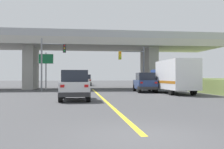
{
  "coord_description": "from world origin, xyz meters",
  "views": [
    {
      "loc": [
        -1.71,
        -6.66,
        1.57
      ],
      "look_at": [
        1.11,
        15.54,
        1.79
      ],
      "focal_mm": 41.54,
      "sensor_mm": 36.0,
      "label": 1
    }
  ],
  "objects_px": {
    "sedan_oncoming": "(86,80)",
    "semi_truck_distant": "(82,77)",
    "suv_lead": "(75,85)",
    "traffic_signal_nearside": "(135,62)",
    "traffic_signal_farside": "(50,58)",
    "box_truck": "(174,76)",
    "suv_crossing": "(145,82)",
    "highway_sign": "(46,62)"
  },
  "relations": [
    {
      "from": "semi_truck_distant",
      "to": "box_truck",
      "type": "bearing_deg",
      "value": -77.27
    },
    {
      "from": "sedan_oncoming",
      "to": "semi_truck_distant",
      "type": "height_order",
      "value": "semi_truck_distant"
    },
    {
      "from": "suv_lead",
      "to": "suv_crossing",
      "type": "xyz_separation_m",
      "value": [
        7.1,
        8.61,
        0.0
      ]
    },
    {
      "from": "box_truck",
      "to": "traffic_signal_nearside",
      "type": "relative_size",
      "value": 1.46
    },
    {
      "from": "traffic_signal_nearside",
      "to": "semi_truck_distant",
      "type": "relative_size",
      "value": 0.74
    },
    {
      "from": "traffic_signal_nearside",
      "to": "highway_sign",
      "type": "relative_size",
      "value": 1.12
    },
    {
      "from": "suv_lead",
      "to": "sedan_oncoming",
      "type": "relative_size",
      "value": 0.96
    },
    {
      "from": "box_truck",
      "to": "sedan_oncoming",
      "type": "height_order",
      "value": "box_truck"
    },
    {
      "from": "suv_lead",
      "to": "highway_sign",
      "type": "relative_size",
      "value": 0.92
    },
    {
      "from": "sedan_oncoming",
      "to": "highway_sign",
      "type": "distance_m",
      "value": 15.4
    },
    {
      "from": "semi_truck_distant",
      "to": "sedan_oncoming",
      "type": "bearing_deg",
      "value": -87.55
    },
    {
      "from": "suv_crossing",
      "to": "semi_truck_distant",
      "type": "relative_size",
      "value": 0.64
    },
    {
      "from": "suv_lead",
      "to": "sedan_oncoming",
      "type": "xyz_separation_m",
      "value": [
        1.5,
        29.38,
        -0.0
      ]
    },
    {
      "from": "traffic_signal_farside",
      "to": "suv_lead",
      "type": "bearing_deg",
      "value": -75.68
    },
    {
      "from": "suv_lead",
      "to": "traffic_signal_nearside",
      "type": "relative_size",
      "value": 0.83
    },
    {
      "from": "box_truck",
      "to": "highway_sign",
      "type": "bearing_deg",
      "value": 144.47
    },
    {
      "from": "traffic_signal_farside",
      "to": "semi_truck_distant",
      "type": "xyz_separation_m",
      "value": [
        3.95,
        30.58,
        -2.17
      ]
    },
    {
      "from": "suv_lead",
      "to": "highway_sign",
      "type": "bearing_deg",
      "value": 104.16
    },
    {
      "from": "suv_lead",
      "to": "traffic_signal_nearside",
      "type": "xyz_separation_m",
      "value": [
        6.8,
        12.1,
        2.31
      ]
    },
    {
      "from": "sedan_oncoming",
      "to": "semi_truck_distant",
      "type": "xyz_separation_m",
      "value": [
        -0.56,
        12.99,
        0.57
      ]
    },
    {
      "from": "box_truck",
      "to": "traffic_signal_farside",
      "type": "bearing_deg",
      "value": 153.99
    },
    {
      "from": "traffic_signal_farside",
      "to": "highway_sign",
      "type": "height_order",
      "value": "traffic_signal_farside"
    },
    {
      "from": "box_truck",
      "to": "traffic_signal_farside",
      "type": "distance_m",
      "value": 13.74
    },
    {
      "from": "suv_lead",
      "to": "box_truck",
      "type": "relative_size",
      "value": 0.57
    },
    {
      "from": "semi_truck_distant",
      "to": "suv_lead",
      "type": "bearing_deg",
      "value": -91.27
    },
    {
      "from": "highway_sign",
      "to": "suv_lead",
      "type": "bearing_deg",
      "value": -75.84
    },
    {
      "from": "box_truck",
      "to": "traffic_signal_nearside",
      "type": "distance_m",
      "value": 6.91
    },
    {
      "from": "traffic_signal_nearside",
      "to": "traffic_signal_farside",
      "type": "height_order",
      "value": "traffic_signal_farside"
    },
    {
      "from": "box_truck",
      "to": "sedan_oncoming",
      "type": "xyz_separation_m",
      "value": [
        -7.69,
        23.54,
        -0.63
      ]
    },
    {
      "from": "box_truck",
      "to": "semi_truck_distant",
      "type": "height_order",
      "value": "box_truck"
    },
    {
      "from": "suv_crossing",
      "to": "highway_sign",
      "type": "distance_m",
      "value": 12.94
    },
    {
      "from": "box_truck",
      "to": "highway_sign",
      "type": "height_order",
      "value": "highway_sign"
    },
    {
      "from": "suv_lead",
      "to": "traffic_signal_farside",
      "type": "distance_m",
      "value": 12.47
    },
    {
      "from": "suv_crossing",
      "to": "traffic_signal_farside",
      "type": "distance_m",
      "value": 10.95
    },
    {
      "from": "suv_lead",
      "to": "semi_truck_distant",
      "type": "relative_size",
      "value": 0.61
    },
    {
      "from": "suv_lead",
      "to": "suv_crossing",
      "type": "height_order",
      "value": "same"
    },
    {
      "from": "suv_lead",
      "to": "semi_truck_distant",
      "type": "height_order",
      "value": "semi_truck_distant"
    },
    {
      "from": "sedan_oncoming",
      "to": "highway_sign",
      "type": "height_order",
      "value": "highway_sign"
    },
    {
      "from": "suv_crossing",
      "to": "sedan_oncoming",
      "type": "xyz_separation_m",
      "value": [
        -5.6,
        20.77,
        -0.0
      ]
    },
    {
      "from": "suv_lead",
      "to": "highway_sign",
      "type": "xyz_separation_m",
      "value": [
        -3.82,
        15.13,
        2.42
      ]
    },
    {
      "from": "suv_crossing",
      "to": "box_truck",
      "type": "height_order",
      "value": "box_truck"
    },
    {
      "from": "suv_crossing",
      "to": "semi_truck_distant",
      "type": "bearing_deg",
      "value": 104.36
    }
  ]
}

